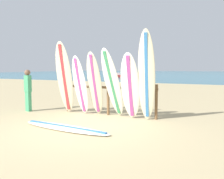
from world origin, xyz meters
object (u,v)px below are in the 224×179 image
at_px(surfboard_leaning_left, 80,86).
at_px(surfboard_leaning_center_right, 130,87).
at_px(surfboard_leaning_center_left, 95,84).
at_px(small_boat_offshore, 118,75).
at_px(surfboard_leaning_far_left, 65,78).
at_px(beachgoer_standing, 28,88).
at_px(surfboard_rack, 108,94).
at_px(surfboard_leaning_center, 112,84).
at_px(surfboard_lying_on_sand, 65,128).
at_px(surfboard_leaning_right, 147,77).

distance_m(surfboard_leaning_left, surfboard_leaning_center_right, 1.75).
relative_size(surfboard_leaning_center_left, small_boat_offshore, 0.69).
bearing_deg(surfboard_leaning_far_left, beachgoer_standing, -170.25).
bearing_deg(surfboard_leaning_center_right, small_boat_offshore, 114.11).
relative_size(surfboard_rack, surfboard_leaning_center_left, 1.61).
xyz_separation_m(surfboard_rack, surfboard_leaning_center, (0.34, -0.40, 0.37)).
bearing_deg(surfboard_leaning_left, surfboard_lying_on_sand, -70.52).
bearing_deg(surfboard_leaning_center_left, surfboard_leaning_center_right, -5.37).
bearing_deg(surfboard_rack, surfboard_leaning_far_left, -165.40).
relative_size(surfboard_leaning_center_left, beachgoer_standing, 1.38).
distance_m(surfboard_leaning_far_left, surfboard_leaning_center_left, 1.14).
distance_m(surfboard_leaning_left, beachgoer_standing, 2.06).
relative_size(surfboard_leaning_center_right, surfboard_lying_on_sand, 0.73).
bearing_deg(surfboard_leaning_center_left, small_boat_offshore, 112.06).
xyz_separation_m(surfboard_leaning_center_right, surfboard_lying_on_sand, (-1.16, -1.63, -0.96)).
bearing_deg(beachgoer_standing, surfboard_leaning_right, 2.51).
height_order(surfboard_leaning_right, beachgoer_standing, surfboard_leaning_right).
bearing_deg(surfboard_lying_on_sand, surfboard_leaning_right, 44.26).
height_order(beachgoer_standing, small_boat_offshore, beachgoer_standing).
bearing_deg(surfboard_lying_on_sand, beachgoer_standing, 151.48).
xyz_separation_m(surfboard_leaning_right, small_boat_offshore, (-13.25, 28.52, -1.05)).
distance_m(surfboard_rack, surfboard_leaning_center, 0.64).
distance_m(surfboard_leaning_center_left, surfboard_leaning_center_right, 1.26).
xyz_separation_m(surfboard_leaning_center, surfboard_leaning_center_right, (0.58, -0.02, -0.07)).
xyz_separation_m(surfboard_leaning_center_left, surfboard_lying_on_sand, (0.09, -1.75, -0.99)).
bearing_deg(surfboard_leaning_center, surfboard_leaning_center_right, -1.47).
height_order(surfboard_lying_on_sand, small_boat_offshore, small_boat_offshore).
distance_m(surfboard_leaning_center_left, small_boat_offshore, 30.63).
bearing_deg(surfboard_leaning_right, surfboard_leaning_center_left, 175.63).
bearing_deg(surfboard_leaning_far_left, surfboard_leaning_center_left, 4.01).
xyz_separation_m(surfboard_leaning_far_left, surfboard_leaning_center_left, (1.12, 0.08, -0.18)).
bearing_deg(small_boat_offshore, surfboard_leaning_far_left, -69.96).
bearing_deg(surfboard_lying_on_sand, surfboard_leaning_center_right, 54.54).
bearing_deg(small_boat_offshore, surfboard_lying_on_sand, -68.96).
bearing_deg(surfboard_leaning_right, surfboard_rack, 163.01).
relative_size(surfboard_rack, surfboard_leaning_left, 1.70).
relative_size(surfboard_leaning_far_left, beachgoer_standing, 1.63).
bearing_deg(surfboard_leaning_left, surfboard_rack, 24.83).
bearing_deg(beachgoer_standing, surfboard_lying_on_sand, -28.52).
height_order(surfboard_leaning_left, surfboard_leaning_right, surfboard_leaning_right).
xyz_separation_m(surfboard_leaning_center, surfboard_lying_on_sand, (-0.58, -1.65, -1.03)).
distance_m(surfboard_leaning_center, surfboard_lying_on_sand, 2.03).
xyz_separation_m(surfboard_rack, small_boat_offshore, (-11.83, 28.08, -0.44)).
bearing_deg(surfboard_leaning_center_right, surfboard_leaning_right, -1.85).
xyz_separation_m(surfboard_leaning_left, surfboard_leaning_center, (1.17, -0.02, 0.09)).
distance_m(surfboard_leaning_right, beachgoer_standing, 4.32).
bearing_deg(small_boat_offshore, surfboard_rack, -67.15).
height_order(surfboard_leaning_center_left, surfboard_leaning_center_right, surfboard_leaning_center_left).
height_order(surfboard_rack, beachgoer_standing, beachgoer_standing).
relative_size(surfboard_rack, surfboard_leaning_center_right, 1.66).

